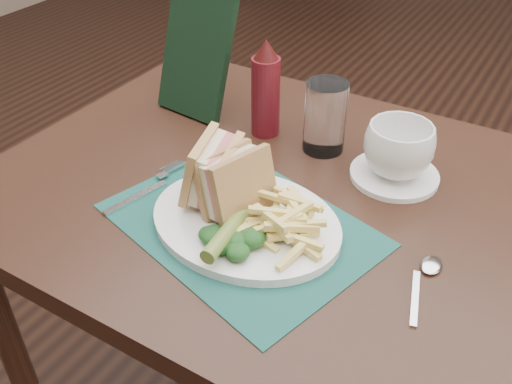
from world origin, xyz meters
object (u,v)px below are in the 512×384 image
(sandwich_half_a, at_px, (199,167))
(ketchup_bottle, at_px, (266,88))
(saucer, at_px, (394,175))
(plate, at_px, (246,222))
(sandwich_half_b, at_px, (227,177))
(drinking_glass, at_px, (325,117))
(check_presenter, at_px, (197,52))
(placemat, at_px, (241,225))
(table_main, at_px, (263,327))
(coffee_cup, at_px, (398,150))

(sandwich_half_a, distance_m, ketchup_bottle, 0.25)
(saucer, bearing_deg, plate, -121.26)
(sandwich_half_b, xyz_separation_m, drinking_glass, (0.04, 0.25, -0.00))
(ketchup_bottle, bearing_deg, check_presenter, 174.84)
(placemat, xyz_separation_m, sandwich_half_a, (-0.08, 0.01, 0.07))
(plate, bearing_deg, sandwich_half_b, 164.31)
(plate, relative_size, saucer, 2.00)
(table_main, height_order, check_presenter, check_presenter)
(plate, xyz_separation_m, saucer, (0.15, 0.24, -0.00))
(plate, bearing_deg, placemat, -175.22)
(sandwich_half_a, bearing_deg, drinking_glass, 53.61)
(table_main, height_order, ketchup_bottle, ketchup_bottle)
(plate, xyz_separation_m, ketchup_bottle, (-0.12, 0.26, 0.08))
(table_main, relative_size, ketchup_bottle, 4.84)
(table_main, height_order, plate, plate)
(placemat, height_order, ketchup_bottle, ketchup_bottle)
(sandwich_half_a, distance_m, check_presenter, 0.33)
(sandwich_half_a, relative_size, check_presenter, 0.42)
(table_main, xyz_separation_m, placemat, (0.03, -0.12, 0.38))
(sandwich_half_a, bearing_deg, ketchup_bottle, 80.10)
(sandwich_half_a, bearing_deg, sandwich_half_b, -14.80)
(plate, height_order, drinking_glass, drinking_glass)
(placemat, xyz_separation_m, coffee_cup, (0.16, 0.24, 0.05))
(sandwich_half_b, xyz_separation_m, check_presenter, (-0.24, 0.26, 0.05))
(plate, height_order, check_presenter, check_presenter)
(table_main, relative_size, check_presenter, 3.61)
(coffee_cup, distance_m, check_presenter, 0.43)
(sandwich_half_a, distance_m, drinking_glass, 0.27)
(coffee_cup, relative_size, ketchup_bottle, 0.62)
(saucer, bearing_deg, sandwich_half_b, -129.44)
(coffee_cup, xyz_separation_m, drinking_glass, (-0.14, 0.02, 0.01))
(sandwich_half_a, xyz_separation_m, coffee_cup, (0.24, 0.23, -0.01))
(check_presenter, bearing_deg, drinking_glass, 3.95)
(sandwich_half_a, relative_size, drinking_glass, 0.81)
(placemat, distance_m, drinking_glass, 0.27)
(sandwich_half_b, bearing_deg, ketchup_bottle, 125.16)
(sandwich_half_b, bearing_deg, drinking_glass, 98.08)
(placemat, distance_m, check_presenter, 0.41)
(drinking_glass, bearing_deg, sandwich_half_a, -110.45)
(ketchup_bottle, distance_m, check_presenter, 0.17)
(placemat, bearing_deg, sandwich_half_b, 156.17)
(coffee_cup, bearing_deg, placemat, -122.77)
(ketchup_bottle, bearing_deg, drinking_glass, 1.83)
(sandwich_half_a, height_order, saucer, sandwich_half_a)
(coffee_cup, distance_m, ketchup_bottle, 0.27)
(placemat, distance_m, coffee_cup, 0.29)
(saucer, xyz_separation_m, coffee_cup, (0.00, 0.00, 0.05))
(check_presenter, bearing_deg, table_main, -26.00)
(saucer, relative_size, drinking_glass, 1.15)
(coffee_cup, relative_size, check_presenter, 0.46)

